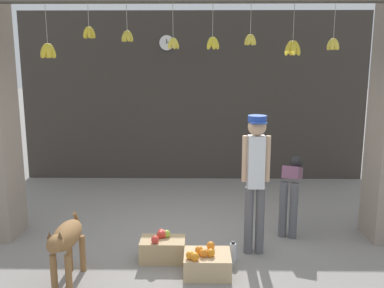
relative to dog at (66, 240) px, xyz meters
name	(u,v)px	position (x,y,z in m)	size (l,w,h in m)	color
ground_plane	(191,245)	(1.33, 1.00, -0.50)	(60.00, 60.00, 0.00)	gray
shop_back_wall	(194,97)	(1.33, 4.25, 1.15)	(6.79, 0.12, 3.31)	#38332D
dog	(66,240)	(0.00, 0.00, 0.00)	(0.28, 0.93, 0.73)	olive
shopkeeper	(256,173)	(2.11, 0.78, 0.54)	(0.34, 0.29, 1.75)	#56565B
worker_stooping	(291,186)	(2.71, 1.47, 0.17)	(0.43, 0.76, 1.01)	#56565B
fruit_crate_oranges	(207,263)	(1.51, 0.22, -0.37)	(0.53, 0.44, 0.33)	tan
fruit_crate_apples	(163,248)	(0.98, 0.57, -0.35)	(0.54, 0.34, 0.35)	tan
water_bottle	(233,252)	(1.83, 0.54, -0.38)	(0.08, 0.08, 0.26)	silver
wall_clock	(167,43)	(0.80, 4.17, 2.21)	(0.30, 0.03, 0.30)	black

